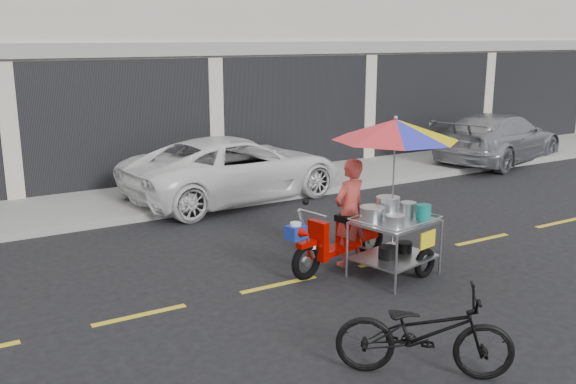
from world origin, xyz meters
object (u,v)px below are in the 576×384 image
silver_pickup (499,138)px  near_bicycle (424,332)px  white_pickup (236,168)px  food_vendor_rig (378,175)px

silver_pickup → near_bicycle: bearing=112.7°
white_pickup → near_bicycle: size_ratio=2.68×
food_vendor_rig → white_pickup: bearing=75.2°
silver_pickup → food_vendor_rig: 9.54m
white_pickup → food_vendor_rig: 5.00m
near_bicycle → food_vendor_rig: (1.44, 2.64, 0.99)m
white_pickup → food_vendor_rig: food_vendor_rig is taller
near_bicycle → silver_pickup: bearing=-13.4°
near_bicycle → food_vendor_rig: 3.16m
silver_pickup → food_vendor_rig: food_vendor_rig is taller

